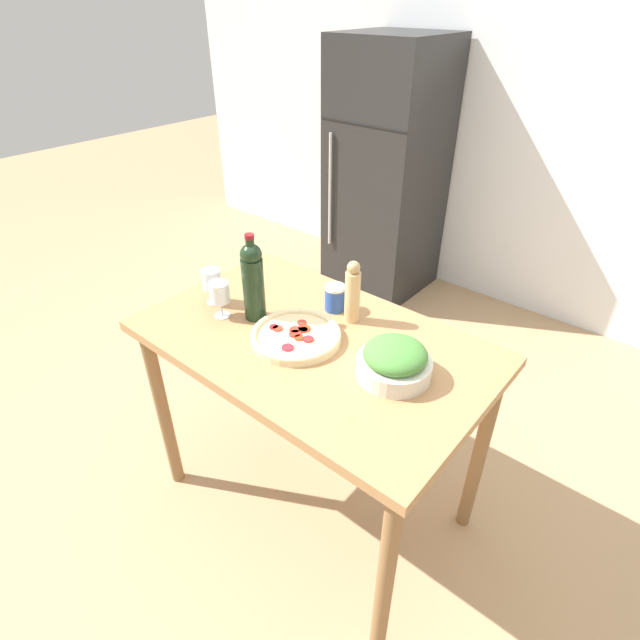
% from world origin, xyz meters
% --- Properties ---
extents(ground_plane, '(14.00, 14.00, 0.00)m').
position_xyz_m(ground_plane, '(0.00, 0.00, 0.00)').
color(ground_plane, tan).
extents(wall_back, '(6.40, 0.08, 2.60)m').
position_xyz_m(wall_back, '(0.00, 2.28, 1.30)').
color(wall_back, silver).
rests_on(wall_back, ground_plane).
extents(refrigerator, '(0.67, 0.70, 1.75)m').
position_xyz_m(refrigerator, '(-0.94, 1.89, 0.88)').
color(refrigerator, black).
rests_on(refrigerator, ground_plane).
extents(prep_counter, '(1.28, 0.79, 0.91)m').
position_xyz_m(prep_counter, '(0.00, 0.00, 0.79)').
color(prep_counter, '#A87A4C').
rests_on(prep_counter, ground_plane).
extents(wine_bottle, '(0.08, 0.08, 0.34)m').
position_xyz_m(wine_bottle, '(-0.26, -0.03, 1.07)').
color(wine_bottle, black).
rests_on(wine_bottle, prep_counter).
extents(wine_glass_near, '(0.08, 0.08, 0.15)m').
position_xyz_m(wine_glass_near, '(-0.37, -0.11, 1.01)').
color(wine_glass_near, silver).
rests_on(wine_glass_near, prep_counter).
extents(wine_glass_far, '(0.08, 0.08, 0.15)m').
position_xyz_m(wine_glass_far, '(-0.47, -0.07, 1.01)').
color(wine_glass_far, silver).
rests_on(wine_glass_far, prep_counter).
extents(pepper_mill, '(0.06, 0.06, 0.25)m').
position_xyz_m(pepper_mill, '(0.03, 0.19, 1.03)').
color(pepper_mill, tan).
rests_on(pepper_mill, prep_counter).
extents(salad_bowl, '(0.24, 0.24, 0.13)m').
position_xyz_m(salad_bowl, '(0.34, 0.01, 0.97)').
color(salad_bowl, silver).
rests_on(salad_bowl, prep_counter).
extents(homemade_pizza, '(0.33, 0.33, 0.04)m').
position_xyz_m(homemade_pizza, '(-0.04, -0.05, 0.93)').
color(homemade_pizza, beige).
rests_on(homemade_pizza, prep_counter).
extents(salt_canister, '(0.08, 0.08, 0.10)m').
position_xyz_m(salt_canister, '(-0.06, 0.21, 0.96)').
color(salt_canister, '#284CA3').
rests_on(salt_canister, prep_counter).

